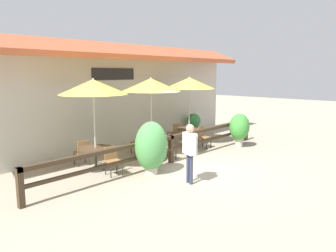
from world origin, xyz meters
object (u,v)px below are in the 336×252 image
at_px(potted_plant_entrance_palm, 151,147).
at_px(potted_plant_small_flowering, 194,122).
at_px(chair_middle_wallside, 140,141).
at_px(dining_table_middle, 151,141).
at_px(patio_umbrella_near, 93,87).
at_px(chair_middle_streetside, 167,147).
at_px(potted_plant_broad_leaf, 239,128).
at_px(chair_far_streetside, 203,136).
at_px(patio_umbrella_far, 189,83).
at_px(pedestrian, 190,146).
at_px(dining_table_near, 96,152).
at_px(chair_far_wallside, 175,132).
at_px(chair_near_wallside, 82,151).
at_px(patio_umbrella_middle, 151,85).
at_px(dining_table_far, 189,131).
at_px(chair_near_streetside, 113,159).

distance_m(potted_plant_entrance_palm, potted_plant_small_flowering, 6.41).
bearing_deg(chair_middle_wallside, dining_table_middle, 72.86).
bearing_deg(patio_umbrella_near, dining_table_middle, -2.69).
distance_m(dining_table_middle, potted_plant_entrance_palm, 2.04).
bearing_deg(potted_plant_small_flowering, chair_middle_streetside, -153.32).
bearing_deg(potted_plant_broad_leaf, chair_middle_streetside, 166.60).
bearing_deg(chair_far_streetside, chair_middle_streetside, 177.17).
bearing_deg(patio_umbrella_far, chair_far_streetside, -92.35).
xyz_separation_m(chair_far_streetside, potted_plant_broad_leaf, (1.10, -1.03, 0.33)).
relative_size(potted_plant_entrance_palm, pedestrian, 0.96).
height_order(patio_umbrella_near, potted_plant_small_flowering, patio_umbrella_near).
bearing_deg(chair_middle_wallside, potted_plant_small_flowering, 178.39).
xyz_separation_m(dining_table_near, chair_far_streetside, (4.83, -0.64, -0.10)).
relative_size(chair_far_streetside, chair_far_wallside, 1.00).
distance_m(chair_near_wallside, chair_middle_wallside, 2.44).
height_order(patio_umbrella_middle, potted_plant_entrance_palm, patio_umbrella_middle).
relative_size(patio_umbrella_middle, patio_umbrella_far, 1.00).
height_order(patio_umbrella_middle, potted_plant_small_flowering, patio_umbrella_middle).
bearing_deg(patio_umbrella_middle, potted_plant_broad_leaf, -23.64).
relative_size(dining_table_near, patio_umbrella_middle, 0.36).
height_order(chair_near_wallside, chair_far_streetside, same).
relative_size(patio_umbrella_near, dining_table_far, 2.74).
distance_m(patio_umbrella_middle, chair_middle_wallside, 2.26).
bearing_deg(patio_umbrella_middle, dining_table_near, 177.31).
xyz_separation_m(patio_umbrella_near, chair_near_streetside, (0.06, -0.78, -2.14)).
distance_m(chair_near_streetside, chair_middle_streetside, 2.36).
xyz_separation_m(dining_table_near, patio_umbrella_middle, (2.36, -0.11, 2.04)).
xyz_separation_m(patio_umbrella_near, dining_table_near, (0.00, 0.00, -2.04)).
bearing_deg(chair_middle_streetside, potted_plant_broad_leaf, -19.42).
relative_size(chair_far_wallside, pedestrian, 0.51).
height_order(chair_middle_streetside, chair_far_wallside, same).
height_order(patio_umbrella_middle, chair_middle_wallside, patio_umbrella_middle).
relative_size(dining_table_far, chair_far_wallside, 1.23).
distance_m(potted_plant_entrance_palm, pedestrian, 1.46).
bearing_deg(potted_plant_broad_leaf, patio_umbrella_middle, 156.36).
distance_m(chair_middle_wallside, potted_plant_entrance_palm, 2.66).
height_order(potted_plant_small_flowering, pedestrian, pedestrian).
height_order(chair_far_streetside, potted_plant_broad_leaf, potted_plant_broad_leaf).
relative_size(chair_far_streetside, pedestrian, 0.51).
distance_m(dining_table_near, patio_umbrella_far, 5.27).
relative_size(chair_near_wallside, chair_far_wallside, 1.00).
distance_m(dining_table_middle, potted_plant_small_flowering, 4.54).
bearing_deg(dining_table_far, dining_table_near, -178.46).
xyz_separation_m(chair_near_streetside, chair_middle_wallside, (2.38, 1.39, 0.00)).
distance_m(patio_umbrella_middle, dining_table_far, 3.23).
xyz_separation_m(patio_umbrella_middle, potted_plant_broad_leaf, (3.56, -1.56, -1.81)).
height_order(chair_middle_streetside, pedestrian, pedestrian).
relative_size(chair_middle_wallside, patio_umbrella_far, 0.30).
bearing_deg(patio_umbrella_far, chair_near_wallside, 172.39).
distance_m(dining_table_middle, dining_table_far, 2.51).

